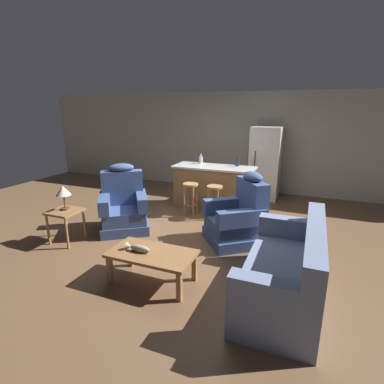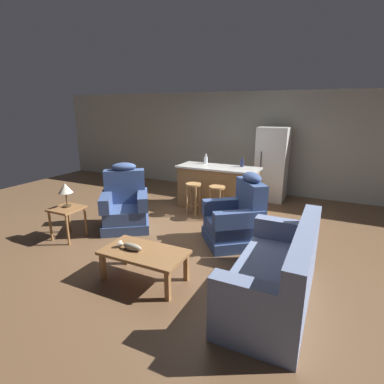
{
  "view_description": "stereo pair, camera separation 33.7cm",
  "coord_description": "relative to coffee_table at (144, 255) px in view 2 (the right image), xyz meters",
  "views": [
    {
      "loc": [
        2.0,
        -4.84,
        2.2
      ],
      "look_at": [
        0.07,
        -0.1,
        0.75
      ],
      "focal_mm": 28.0,
      "sensor_mm": 36.0,
      "label": 1
    },
    {
      "loc": [
        2.31,
        -4.7,
        2.2
      ],
      "look_at": [
        0.07,
        -0.1,
        0.75
      ],
      "focal_mm": 28.0,
      "sensor_mm": 36.0,
      "label": 2
    }
  ],
  "objects": [
    {
      "name": "ground_plane",
      "position": [
        -0.22,
        1.83,
        -0.36
      ],
      "size": [
        12.0,
        12.0,
        0.0
      ],
      "color": "brown"
    },
    {
      "name": "back_wall",
      "position": [
        -0.22,
        4.95,
        0.94
      ],
      "size": [
        12.0,
        0.05,
        2.6
      ],
      "color": "#B2B2A3",
      "rests_on": "ground_plane"
    },
    {
      "name": "coffee_table",
      "position": [
        0.0,
        0.0,
        0.0
      ],
      "size": [
        1.1,
        0.6,
        0.42
      ],
      "color": "olive",
      "rests_on": "ground_plane"
    },
    {
      "name": "fish_figurine",
      "position": [
        -0.18,
        -0.04,
        0.1
      ],
      "size": [
        0.34,
        0.1,
        0.1
      ],
      "color": "#4C3823",
      "rests_on": "coffee_table"
    },
    {
      "name": "couch",
      "position": [
        1.64,
        0.31,
        -0.02
      ],
      "size": [
        0.84,
        1.9,
        0.94
      ],
      "rotation": [
        0.0,
        0.0,
        3.14
      ],
      "color": "#707FA3",
      "rests_on": "ground_plane"
    },
    {
      "name": "recliner_near_lamp",
      "position": [
        -1.38,
        1.38,
        0.06
      ],
      "size": [
        1.17,
        1.17,
        1.2
      ],
      "rotation": [
        0.0,
        0.0,
        -0.96
      ],
      "color": "#384C7A",
      "rests_on": "ground_plane"
    },
    {
      "name": "recliner_near_island",
      "position": [
        0.73,
        1.61,
        0.06
      ],
      "size": [
        1.18,
        1.18,
        1.2
      ],
      "rotation": [
        0.0,
        0.0,
        3.8
      ],
      "color": "#384C7A",
      "rests_on": "ground_plane"
    },
    {
      "name": "end_table",
      "position": [
        -1.94,
        0.52,
        0.1
      ],
      "size": [
        0.48,
        0.48,
        0.56
      ],
      "color": "olive",
      "rests_on": "ground_plane"
    },
    {
      "name": "table_lamp",
      "position": [
        -1.96,
        0.56,
        0.5
      ],
      "size": [
        0.24,
        0.24,
        0.41
      ],
      "color": "#4C3823",
      "rests_on": "end_table"
    },
    {
      "name": "kitchen_island",
      "position": [
        -0.22,
        3.18,
        0.11
      ],
      "size": [
        1.8,
        0.7,
        0.95
      ],
      "color": "olive",
      "rests_on": "ground_plane"
    },
    {
      "name": "bar_stool_left",
      "position": [
        -0.52,
        2.55,
        0.11
      ],
      "size": [
        0.32,
        0.32,
        0.68
      ],
      "color": "#A87A47",
      "rests_on": "ground_plane"
    },
    {
      "name": "bar_stool_right",
      "position": [
        0.01,
        2.55,
        0.11
      ],
      "size": [
        0.32,
        0.32,
        0.68
      ],
      "color": "#A87A47",
      "rests_on": "ground_plane"
    },
    {
      "name": "refrigerator",
      "position": [
        0.7,
        4.38,
        0.52
      ],
      "size": [
        0.7,
        0.69,
        1.76
      ],
      "color": "white",
      "rests_on": "ground_plane"
    },
    {
      "name": "bottle_tall_green",
      "position": [
        0.24,
        3.41,
        0.67
      ],
      "size": [
        0.08,
        0.08,
        0.21
      ],
      "color": "#23284C",
      "rests_on": "kitchen_island"
    },
    {
      "name": "bottle_short_amber",
      "position": [
        -0.63,
        3.43,
        0.67
      ],
      "size": [
        0.09,
        0.09,
        0.22
      ],
      "color": "silver",
      "rests_on": "kitchen_island"
    }
  ]
}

